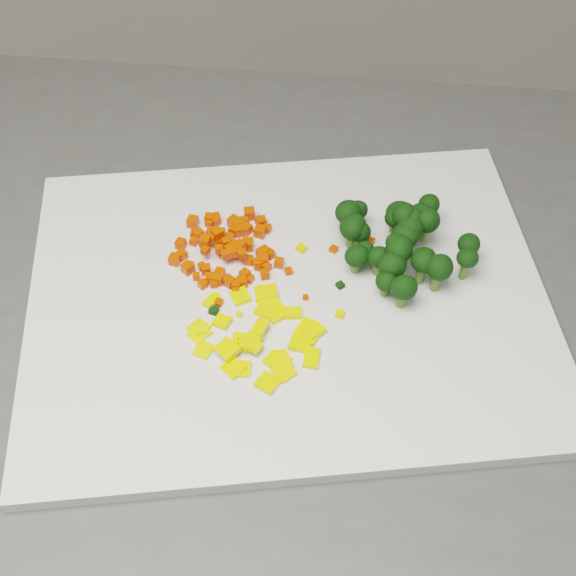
{
  "coord_description": "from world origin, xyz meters",
  "views": [
    {
      "loc": [
        -0.01,
        0.11,
        1.51
      ],
      "look_at": [
        -0.02,
        0.61,
        0.92
      ],
      "focal_mm": 50.0,
      "sensor_mm": 36.0,
      "label": 1
    }
  ],
  "objects_px": {
    "pepper_pile": "(252,338)",
    "broccoli_pile": "(402,235)",
    "cutting_board": "(288,299)",
    "carrot_pile": "(227,242)",
    "counter_block": "(335,514)"
  },
  "relations": [
    {
      "from": "pepper_pile",
      "to": "broccoli_pile",
      "type": "xyz_separation_m",
      "value": [
        0.14,
        0.11,
        0.02
      ]
    },
    {
      "from": "cutting_board",
      "to": "carrot_pile",
      "type": "xyz_separation_m",
      "value": [
        -0.06,
        0.05,
        0.02
      ]
    },
    {
      "from": "counter_block",
      "to": "carrot_pile",
      "type": "xyz_separation_m",
      "value": [
        -0.13,
        0.07,
        0.48
      ]
    },
    {
      "from": "pepper_pile",
      "to": "counter_block",
      "type": "bearing_deg",
      "value": 25.62
    },
    {
      "from": "carrot_pile",
      "to": "pepper_pile",
      "type": "xyz_separation_m",
      "value": [
        0.03,
        -0.11,
        -0.01
      ]
    },
    {
      "from": "carrot_pile",
      "to": "broccoli_pile",
      "type": "relative_size",
      "value": 0.83
    },
    {
      "from": "cutting_board",
      "to": "carrot_pile",
      "type": "distance_m",
      "value": 0.09
    },
    {
      "from": "counter_block",
      "to": "pepper_pile",
      "type": "bearing_deg",
      "value": -154.38
    },
    {
      "from": "broccoli_pile",
      "to": "pepper_pile",
      "type": "bearing_deg",
      "value": -142.37
    },
    {
      "from": "cutting_board",
      "to": "broccoli_pile",
      "type": "relative_size",
      "value": 3.75
    },
    {
      "from": "carrot_pile",
      "to": "cutting_board",
      "type": "bearing_deg",
      "value": -41.36
    },
    {
      "from": "cutting_board",
      "to": "pepper_pile",
      "type": "relative_size",
      "value": 3.88
    },
    {
      "from": "cutting_board",
      "to": "pepper_pile",
      "type": "bearing_deg",
      "value": -118.62
    },
    {
      "from": "carrot_pile",
      "to": "pepper_pile",
      "type": "relative_size",
      "value": 0.86
    },
    {
      "from": "cutting_board",
      "to": "carrot_pile",
      "type": "relative_size",
      "value": 4.5
    }
  ]
}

